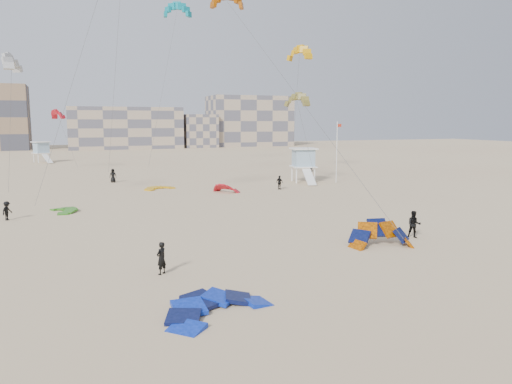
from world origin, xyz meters
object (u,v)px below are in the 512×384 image
object	(u,v)px
kite_ground_orange	(381,246)
kitesurfer_main	(161,258)
kite_ground_blue	(216,312)
lifeguard_tower_near	(303,165)

from	to	relation	value
kite_ground_orange	kitesurfer_main	bearing A→B (deg)	-165.77
kite_ground_orange	kitesurfer_main	distance (m)	14.36
kite_ground_orange	kitesurfer_main	world-z (taller)	kite_ground_orange
kite_ground_blue	kite_ground_orange	xyz separation A→B (m)	(13.10, 7.06, 0.00)
kite_ground_blue	kitesurfer_main	bearing A→B (deg)	75.11
kite_ground_blue	lifeguard_tower_near	distance (m)	46.15
kite_ground_blue	kite_ground_orange	distance (m)	14.88
kite_ground_orange	lifeguard_tower_near	xyz separation A→B (m)	(10.36, 32.63, 2.23)
kite_ground_orange	lifeguard_tower_near	world-z (taller)	lifeguard_tower_near
kite_ground_blue	kitesurfer_main	world-z (taller)	kitesurfer_main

